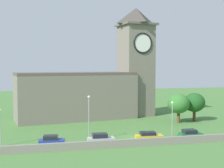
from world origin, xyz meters
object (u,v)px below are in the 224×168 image
at_px(church, 97,83).
at_px(streetlamp_west_end, 0,121).
at_px(car_green, 190,134).
at_px(streetlamp_west_mid, 89,111).
at_px(tree_riverside_west, 194,103).
at_px(streetlamp_central, 172,113).
at_px(tree_churchyard, 179,104).
at_px(car_silver, 101,139).
at_px(car_blue, 52,141).
at_px(car_yellow, 149,136).

xyz_separation_m(church, streetlamp_west_end, (-20.60, -24.60, -4.39)).
xyz_separation_m(church, car_green, (11.51, -27.15, -7.66)).
relative_size(streetlamp_west_mid, tree_riverside_west, 1.20).
height_order(streetlamp_central, tree_churchyard, tree_churchyard).
bearing_deg(car_green, streetlamp_central, 130.71).
relative_size(streetlamp_west_end, streetlamp_west_mid, 0.77).
height_order(car_silver, tree_churchyard, tree_churchyard).
distance_m(car_green, streetlamp_central, 4.93).
distance_m(car_green, streetlamp_west_mid, 18.34).
relative_size(streetlamp_west_mid, streetlamp_central, 1.21).
relative_size(car_blue, tree_riverside_west, 0.65).
height_order(tree_churchyard, tree_riverside_west, tree_churchyard).
bearing_deg(church, car_blue, -115.26).
relative_size(streetlamp_west_end, streetlamp_central, 0.94).
relative_size(tree_churchyard, tree_riverside_west, 1.01).
height_order(car_blue, car_green, car_blue).
bearing_deg(streetlamp_central, car_yellow, -159.23).
height_order(streetlamp_west_end, tree_churchyard, tree_churchyard).
xyz_separation_m(car_green, streetlamp_west_end, (-32.11, 2.56, 3.26)).
height_order(car_blue, tree_churchyard, tree_churchyard).
xyz_separation_m(car_yellow, tree_churchyard, (12.61, 15.15, 3.55)).
height_order(car_yellow, streetlamp_west_mid, streetlamp_west_mid).
relative_size(streetlamp_west_mid, tree_churchyard, 1.19).
bearing_deg(tree_riverside_west, car_blue, -153.84).
bearing_deg(tree_churchyard, car_silver, -143.15).
bearing_deg(church, car_green, -67.04).
xyz_separation_m(church, car_silver, (-4.64, -27.27, -7.60)).
bearing_deg(tree_riverside_west, car_silver, -146.26).
relative_size(streetlamp_west_end, tree_riverside_west, 0.93).
bearing_deg(tree_riverside_west, car_green, -119.52).
height_order(car_silver, tree_riverside_west, tree_riverside_west).
height_order(car_green, streetlamp_central, streetlamp_central).
height_order(church, streetlamp_west_end, church).
bearing_deg(car_yellow, car_blue, -179.71).
relative_size(car_blue, streetlamp_central, 0.66).
bearing_deg(church, tree_churchyard, -34.40).
relative_size(car_blue, tree_churchyard, 0.65).
height_order(streetlamp_west_end, streetlamp_west_mid, streetlamp_west_mid).
distance_m(car_yellow, streetlamp_west_mid, 11.20).
relative_size(church, tree_churchyard, 5.36).
height_order(car_blue, car_yellow, car_blue).
height_order(car_yellow, tree_churchyard, tree_churchyard).
distance_m(streetlamp_west_end, tree_churchyard, 39.48).
bearing_deg(streetlamp_west_mid, car_yellow, -12.29).
bearing_deg(church, tree_riverside_west, -25.25).
xyz_separation_m(streetlamp_central, tree_churchyard, (7.36, 13.15, -0.01)).
xyz_separation_m(streetlamp_west_end, tree_churchyard, (37.19, 13.24, 0.21)).
bearing_deg(church, streetlamp_west_end, -129.95).
bearing_deg(tree_churchyard, streetlamp_west_end, -160.41).
xyz_separation_m(car_green, streetlamp_west_mid, (-17.60, 2.85, 4.28)).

